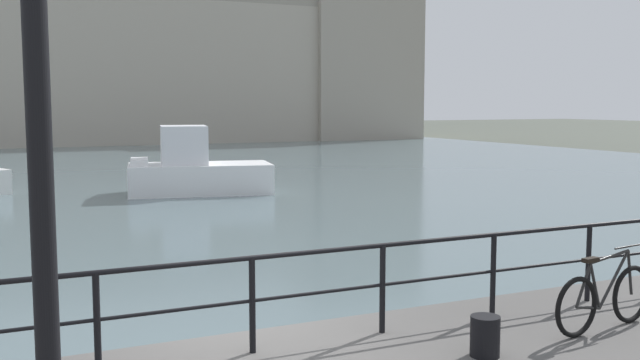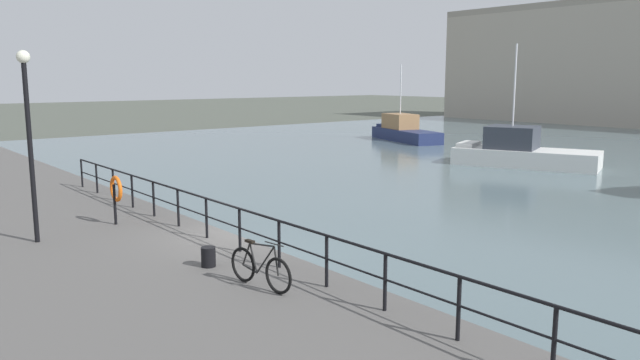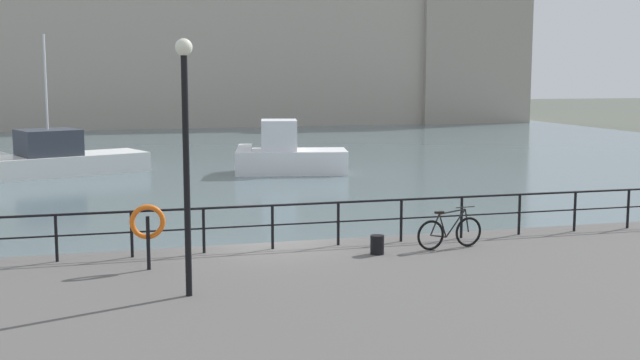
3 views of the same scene
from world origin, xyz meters
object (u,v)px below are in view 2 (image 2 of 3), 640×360
(moored_blue_motorboat, at_px, (521,152))
(parked_bicycle, at_px, (260,269))
(quay_lamp_post, at_px, (28,122))
(moored_harbor_tender, at_px, (404,131))
(mooring_bollard, at_px, (208,257))
(life_ring_stand, at_px, (116,190))

(moored_blue_motorboat, xyz_separation_m, parked_bicycle, (9.95, -24.34, 0.42))
(moored_blue_motorboat, relative_size, quay_lamp_post, 1.75)
(quay_lamp_post, bearing_deg, moored_harbor_tender, 118.77)
(parked_bicycle, xyz_separation_m, mooring_bollard, (-1.87, -0.13, -0.17))
(moored_harbor_tender, distance_m, quay_lamp_post, 36.92)
(moored_blue_motorboat, height_order, mooring_bollard, moored_blue_motorboat)
(moored_blue_motorboat, bearing_deg, quay_lamp_post, 76.15)
(moored_harbor_tender, relative_size, quay_lamp_post, 1.67)
(parked_bicycle, bearing_deg, moored_blue_motorboat, 104.44)
(moored_blue_motorboat, xyz_separation_m, moored_harbor_tender, (-14.20, 5.41, -0.03))
(moored_harbor_tender, height_order, mooring_bollard, moored_harbor_tender)
(life_ring_stand, xyz_separation_m, quay_lamp_post, (0.61, -2.31, 2.06))
(moored_harbor_tender, bearing_deg, parked_bicycle, 146.49)
(mooring_bollard, bearing_deg, parked_bicycle, 3.86)
(parked_bicycle, bearing_deg, life_ring_stand, 173.72)
(mooring_bollard, bearing_deg, moored_blue_motorboat, 108.28)
(moored_harbor_tender, xyz_separation_m, parked_bicycle, (24.15, -29.75, 0.45))
(moored_harbor_tender, relative_size, mooring_bollard, 18.17)
(quay_lamp_post, bearing_deg, moored_blue_motorboat, 97.45)
(moored_blue_motorboat, height_order, quay_lamp_post, moored_blue_motorboat)
(parked_bicycle, height_order, life_ring_stand, life_ring_stand)
(moored_blue_motorboat, xyz_separation_m, quay_lamp_post, (3.51, -26.84, 3.07))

